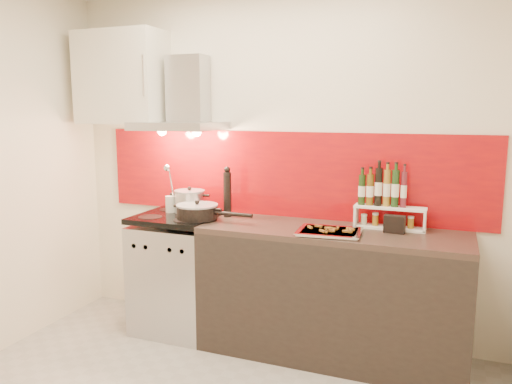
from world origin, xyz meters
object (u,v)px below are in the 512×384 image
at_px(counter, 331,293).
at_px(saute_pan, 198,211).
at_px(stock_pot, 190,201).
at_px(baking_tray, 330,231).
at_px(pepper_mill, 227,193).
at_px(range_stove, 179,274).

height_order(counter, saute_pan, saute_pan).
bearing_deg(counter, stock_pot, 174.43).
bearing_deg(baking_tray, counter, 93.63).
bearing_deg(stock_pot, counter, -5.57).
xyz_separation_m(saute_pan, baking_tray, (1.00, -0.05, -0.05)).
bearing_deg(counter, saute_pan, -175.83).
height_order(counter, baking_tray, baking_tray).
bearing_deg(pepper_mill, counter, -7.72).
relative_size(stock_pot, saute_pan, 0.40).
xyz_separation_m(stock_pot, pepper_mill, (0.32, 0.00, 0.09)).
relative_size(stock_pot, pepper_mill, 0.62).
bearing_deg(saute_pan, range_stove, 162.47).
distance_m(pepper_mill, baking_tray, 0.89).
bearing_deg(range_stove, stock_pot, 70.46).
bearing_deg(saute_pan, pepper_mill, 50.57).
bearing_deg(baking_tray, range_stove, 174.38).
bearing_deg(pepper_mill, saute_pan, -129.43).
distance_m(stock_pot, saute_pan, 0.25).
relative_size(counter, stock_pot, 7.61).
relative_size(stock_pot, baking_tray, 0.55).
height_order(saute_pan, baking_tray, saute_pan).
height_order(range_stove, stock_pot, stock_pot).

